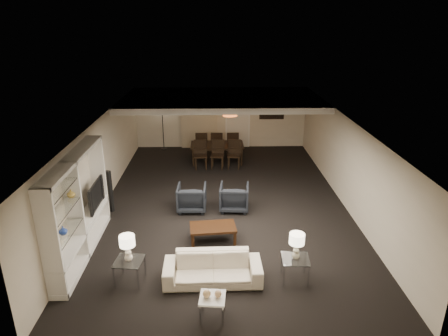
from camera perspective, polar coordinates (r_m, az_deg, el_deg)
name	(u,v)px	position (r m, az deg, el deg)	size (l,w,h in m)	color
floor	(224,203)	(11.86, 0.00, -4.98)	(11.00, 11.00, 0.00)	black
ceiling	(224,120)	(11.01, 0.00, 6.83)	(7.00, 11.00, 0.02)	silver
wall_back	(221,118)	(16.64, -0.45, 7.19)	(7.00, 0.02, 2.50)	#C2B69C
wall_front	(232,283)	(6.48, 1.20, -16.15)	(7.00, 0.02, 2.50)	#C2B69C
wall_left	(101,164)	(11.82, -17.22, 0.54)	(0.02, 11.00, 2.50)	#C2B69C
wall_right	(346,162)	(11.97, 17.00, 0.81)	(0.02, 11.00, 2.50)	#C2B69C
ceiling_soffit	(222,99)	(14.45, -0.33, 9.78)	(7.00, 4.00, 0.20)	silver
curtains	(199,120)	(16.59, -3.58, 6.93)	(1.50, 0.12, 2.40)	beige
door	(238,123)	(16.69, 1.97, 6.51)	(0.90, 0.05, 2.10)	silver
painting	(272,111)	(16.70, 6.84, 8.15)	(0.95, 0.04, 0.65)	#142D38
media_unit	(79,207)	(9.51, -20.06, -5.29)	(0.38, 3.40, 2.35)	white
pendant_light	(230,113)	(14.55, 0.86, 7.92)	(0.52, 0.52, 0.24)	#D8591E
sofa	(213,269)	(8.47, -1.63, -14.17)	(2.01, 0.79, 0.59)	beige
coffee_table	(213,233)	(9.88, -1.59, -9.32)	(1.10, 0.64, 0.40)	black
armchair_left	(192,198)	(11.32, -4.63, -4.25)	(0.80, 0.82, 0.75)	black
armchair_right	(234,197)	(11.32, 1.47, -4.20)	(0.80, 0.82, 0.75)	black
side_table_left	(130,271)	(8.68, -13.28, -14.16)	(0.55, 0.55, 0.52)	white
side_table_right	(295,269)	(8.65, 10.06, -14.01)	(0.55, 0.55, 0.52)	white
table_lamp_left	(128,248)	(8.38, -13.59, -11.11)	(0.31, 0.31, 0.57)	white
table_lamp_right	(296,246)	(8.35, 10.30, -10.94)	(0.31, 0.31, 0.57)	beige
marble_table	(213,307)	(7.64, -1.65, -19.29)	(0.46, 0.46, 0.46)	white
gold_gourd_a	(207,294)	(7.45, -2.48, -17.50)	(0.15, 0.15, 0.15)	tan
gold_gourd_b	(218,294)	(7.45, -0.86, -17.55)	(0.13, 0.13, 0.13)	tan
television	(92,195)	(10.30, -18.36, -3.67)	(0.15, 1.12, 0.64)	black
vase_blue	(63,230)	(8.69, -22.03, -8.28)	(0.17, 0.17, 0.18)	#2541A0
vase_amber	(71,194)	(9.05, -21.02, -3.44)	(0.17, 0.17, 0.18)	gold
floor_speaker	(110,191)	(11.56, -16.04, -3.24)	(0.13, 0.13, 1.21)	black
dining_table	(217,154)	(15.01, -0.98, 2.08)	(1.97, 1.10, 0.69)	black
chair_nl	(201,155)	(14.35, -3.36, 1.87)	(0.48, 0.48, 1.03)	black
chair_nm	(217,155)	(14.34, -0.96, 1.89)	(0.48, 0.48, 1.03)	black
chair_nr	(234,155)	(14.36, 1.43, 1.91)	(0.48, 0.48, 1.03)	black
chair_fl	(202,144)	(15.59, -3.21, 3.41)	(0.48, 0.48, 1.03)	black
chair_fm	(217,144)	(15.58, -1.00, 3.43)	(0.48, 0.48, 1.03)	black
chair_fr	(232,144)	(15.59, 1.21, 3.45)	(0.48, 0.48, 1.03)	black
floor_lamp	(163,128)	(16.57, -8.72, 5.71)	(0.27, 0.27, 1.84)	black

